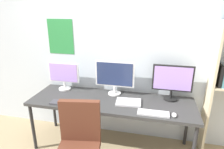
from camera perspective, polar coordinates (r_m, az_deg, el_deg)
The scene contains 9 objects.
wall_back at distance 2.82m, azimuth 1.69°, elevation 6.45°, with size 4.59×0.11×2.60m.
desk at distance 2.65m, azimuth -0.25°, elevation -8.57°, with size 2.19×0.68×0.74m.
monitor_left at distance 2.97m, azimuth -13.97°, elevation -0.00°, with size 0.47×0.18×0.42m.
monitor_center at distance 2.71m, azimuth 0.78°, elevation -0.40°, with size 0.55×0.18×0.48m.
monitor_right at distance 2.66m, azimuth 17.29°, elevation -1.66°, with size 0.52×0.18×0.48m.
keyboard_left at distance 2.60m, azimuth -13.66°, elevation -8.15°, with size 0.38×0.13×0.02m, color #38383D.
keyboard_right at distance 2.36m, azimuth 12.01°, elevation -11.04°, with size 0.37×0.13×0.02m, color silver.
computer_mouse at distance 2.38m, azimuth 17.81°, elevation -11.23°, with size 0.06×0.10×0.03m, color silver.
laptop_closed at distance 2.56m, azimuth 4.85°, elevation -8.09°, with size 0.32×0.22×0.02m, color silver.
Camera 1 is at (0.54, -1.68, 1.92)m, focal length 31.16 mm.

